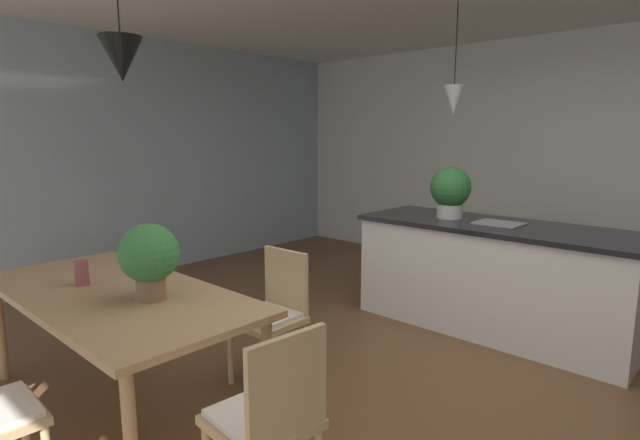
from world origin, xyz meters
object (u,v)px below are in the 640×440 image
object	(u,v)px
dining_table	(116,301)
potted_plant_on_island	(450,190)
chair_kitchen_end	(268,417)
kitchen_island	(494,275)
potted_plant_on_table	(149,256)
chair_far_right	(272,312)
vase_on_dining_table	(82,273)

from	to	relation	value
dining_table	potted_plant_on_island	world-z (taller)	potted_plant_on_island
chair_kitchen_end	kitchen_island	world-z (taller)	kitchen_island
dining_table	chair_kitchen_end	world-z (taller)	chair_kitchen_end
potted_plant_on_island	potted_plant_on_table	world-z (taller)	potted_plant_on_island
kitchen_island	potted_plant_on_island	world-z (taller)	potted_plant_on_island
chair_far_right	potted_plant_on_table	size ratio (longest dim) A/B	2.04
dining_table	potted_plant_on_island	distance (m)	2.82
kitchen_island	potted_plant_on_table	size ratio (longest dim) A/B	5.27
chair_kitchen_end	potted_plant_on_island	size ratio (longest dim) A/B	1.96
dining_table	vase_on_dining_table	world-z (taller)	vase_on_dining_table
chair_kitchen_end	vase_on_dining_table	world-z (taller)	vase_on_dining_table
chair_far_right	potted_plant_on_table	world-z (taller)	potted_plant_on_table
chair_kitchen_end	potted_plant_on_island	xyz separation A→B (m)	(-0.66, 2.70, 0.67)
vase_on_dining_table	potted_plant_on_island	bearing A→B (deg)	71.31
dining_table	chair_far_right	bearing A→B (deg)	62.08
chair_kitchen_end	chair_far_right	xyz separation A→B (m)	(-0.91, 0.84, 0.00)
potted_plant_on_table	kitchen_island	bearing A→B (deg)	72.67
chair_kitchen_end	chair_far_right	distance (m)	1.24
kitchen_island	potted_plant_on_island	bearing A→B (deg)	180.00
dining_table	vase_on_dining_table	size ratio (longest dim) A/B	12.89
dining_table	chair_far_right	xyz separation A→B (m)	(0.44, 0.83, -0.18)
potted_plant_on_island	vase_on_dining_table	size ratio (longest dim) A/B	2.92
chair_far_right	kitchen_island	distance (m)	1.98
potted_plant_on_island	potted_plant_on_table	distance (m)	2.66
chair_far_right	potted_plant_on_table	xyz separation A→B (m)	(-0.14, -0.76, 0.49)
kitchen_island	vase_on_dining_table	bearing A→B (deg)	-116.28
chair_far_right	potted_plant_on_island	bearing A→B (deg)	82.31
potted_plant_on_island	vase_on_dining_table	distance (m)	2.95
kitchen_island	potted_plant_on_island	xyz separation A→B (m)	(-0.43, 0.00, 0.68)
vase_on_dining_table	potted_plant_on_table	bearing A→B (deg)	15.26
chair_far_right	kitchen_island	world-z (taller)	kitchen_island
dining_table	vase_on_dining_table	bearing A→B (deg)	-161.29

